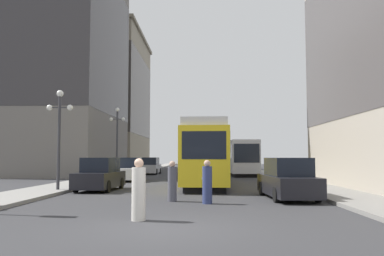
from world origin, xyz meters
TOP-DOWN VIEW (x-y plane):
  - ground_plane at (0.00, 0.00)m, footprint 200.00×200.00m
  - sidewalk_left at (-7.47, 40.00)m, footprint 2.82×120.00m
  - sidewalk_right at (7.47, 40.00)m, footprint 2.82×120.00m
  - streetcar at (1.32, 15.80)m, footprint 3.16×13.01m
  - transit_bus at (4.87, 31.70)m, footprint 2.68×12.03m
  - parked_car_left_near at (-4.76, 20.91)m, footprint 2.06×4.88m
  - parked_car_left_mid at (-4.75, 11.87)m, footprint 2.05×4.56m
  - parked_car_right_far at (4.76, 7.62)m, footprint 2.06×5.04m
  - parked_car_left_far at (-4.75, 33.35)m, footprint 2.02×4.30m
  - pedestrian_crossing_near at (-0.90, 1.30)m, footprint 0.41×0.41m
  - pedestrian_crossing_far at (-0.30, 6.40)m, footprint 0.38×0.38m
  - pedestrian_on_sidewalk at (1.16, 5.60)m, footprint 0.39×0.39m
  - lamp_post_left_near at (-6.65, 10.57)m, footprint 1.41×0.36m
  - lamp_post_left_far at (-6.65, 24.97)m, footprint 1.41×0.36m
  - building_left_corner at (-14.46, 53.52)m, footprint 11.75×20.58m
  - building_left_midblock at (-13.97, 32.60)m, footprint 10.77×18.59m

SIDE VIEW (x-z plane):
  - ground_plane at x=0.00m, z-range 0.00..0.00m
  - sidewalk_left at x=-7.47m, z-range 0.00..0.15m
  - sidewalk_right at x=7.47m, z-range 0.00..0.15m
  - pedestrian_crossing_far at x=-0.30m, z-range -0.06..1.63m
  - pedestrian_on_sidewalk at x=1.16m, z-range -0.06..1.67m
  - parked_car_left_far at x=-4.75m, z-range -0.07..1.75m
  - pedestrian_crossing_near at x=-0.90m, z-range -0.06..1.75m
  - parked_car_left_mid at x=-4.75m, z-range -0.07..1.75m
  - parked_car_left_near at x=-4.76m, z-range -0.07..1.75m
  - parked_car_right_far at x=4.76m, z-range -0.07..1.75m
  - transit_bus at x=4.87m, z-range 0.22..3.67m
  - streetcar at x=1.32m, z-range 0.16..4.05m
  - lamp_post_left_near at x=-6.65m, z-range 0.99..6.27m
  - lamp_post_left_far at x=-6.65m, z-range 1.06..7.18m
  - building_left_corner at x=-14.46m, z-range 0.31..21.95m
  - building_left_midblock at x=-13.97m, z-range 0.39..26.10m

